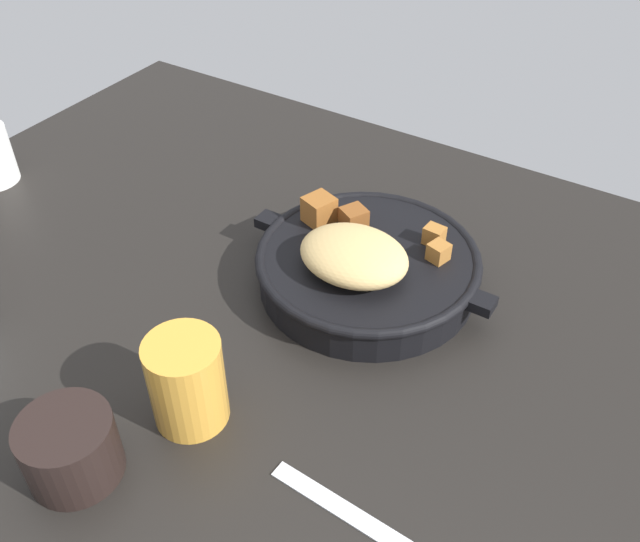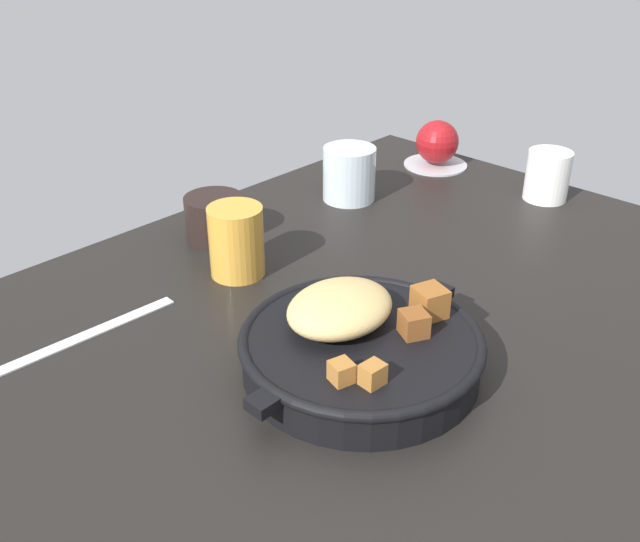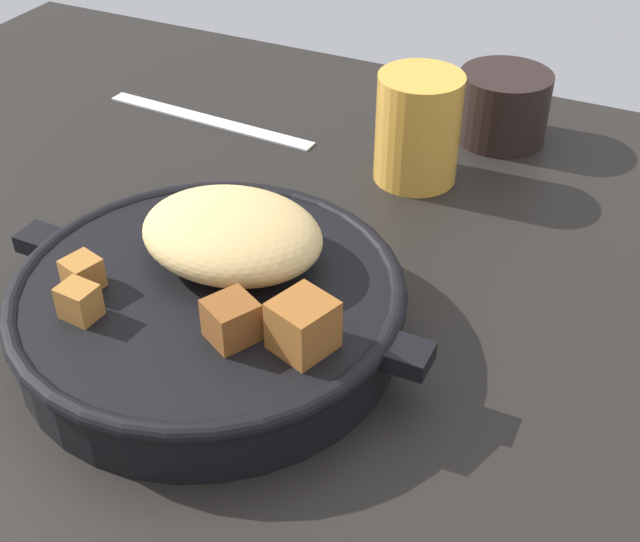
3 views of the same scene
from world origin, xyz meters
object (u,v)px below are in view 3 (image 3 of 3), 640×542
(butter_knife, at_px, (209,119))
(juice_glass_amber, at_px, (421,129))
(cast_iron_skillet, at_px, (212,297))
(coffee_mug_dark, at_px, (503,106))

(butter_knife, relative_size, juice_glass_amber, 2.43)
(juice_glass_amber, bearing_deg, butter_knife, 176.60)
(cast_iron_skillet, distance_m, butter_knife, 0.30)
(cast_iron_skillet, height_order, juice_glass_amber, juice_glass_amber)
(cast_iron_skillet, relative_size, juice_glass_amber, 3.22)
(cast_iron_skillet, relative_size, butter_knife, 1.33)
(butter_knife, height_order, coffee_mug_dark, coffee_mug_dark)
(butter_knife, bearing_deg, coffee_mug_dark, 21.61)
(coffee_mug_dark, bearing_deg, juice_glass_amber, -112.73)
(butter_knife, bearing_deg, juice_glass_amber, -0.59)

